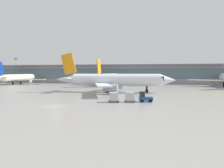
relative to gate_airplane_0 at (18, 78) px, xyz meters
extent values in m
plane|color=gray|center=(48.06, -59.20, -3.06)|extent=(400.00, 400.00, 0.00)
cube|color=yellow|center=(53.35, -33.58, -3.05)|extent=(109.90, 5.35, 0.01)
cube|color=#9EA3A8|center=(48.06, 21.26, 1.44)|extent=(168.37, 8.00, 9.00)
cube|color=slate|center=(48.06, 17.18, 1.89)|extent=(161.64, 0.16, 5.04)
cube|color=slate|center=(48.06, 19.76, 6.24)|extent=(175.11, 11.00, 0.60)
cylinder|color=silver|center=(0.00, 0.40, 0.10)|extent=(3.23, 22.09, 3.07)
cone|color=silver|center=(0.10, 13.27, 0.10)|extent=(2.94, 3.70, 2.91)
cube|color=black|center=(0.08, 10.82, 0.48)|extent=(2.41, 2.78, 1.07)
cube|color=silver|center=(-7.85, -1.35, -0.74)|extent=(12.92, 6.35, 0.25)
cylinder|color=#999EA3|center=(-5.32, -0.02, -1.59)|extent=(1.92, 3.26, 1.89)
cube|color=silver|center=(7.83, -1.47, -0.74)|extent=(12.93, 6.18, 0.25)
cylinder|color=#999EA3|center=(5.32, -0.09, -1.59)|extent=(1.92, 3.26, 1.89)
cube|color=navy|center=(-0.09, -12.11, 4.25)|extent=(0.36, 4.14, 5.77)
cube|color=silver|center=(2.17, -11.77, 0.56)|extent=(4.52, 2.20, 0.22)
cylinder|color=black|center=(0.06, 8.12, -2.24)|extent=(0.40, 0.40, 1.62)
cylinder|color=black|center=(0.06, 8.12, -2.65)|extent=(0.50, 0.82, 0.81)
cylinder|color=black|center=(-2.08, -1.39, -2.24)|extent=(0.40, 0.40, 1.62)
cylinder|color=black|center=(-2.08, -1.39, -2.65)|extent=(0.50, 0.82, 0.81)
cylinder|color=black|center=(2.06, -1.42, -2.24)|extent=(0.40, 0.40, 1.62)
cylinder|color=black|center=(2.06, -1.42, -2.65)|extent=(0.50, 0.82, 0.81)
cylinder|color=white|center=(43.66, 2.55, 0.37)|extent=(5.11, 24.16, 3.33)
cone|color=white|center=(44.71, 16.50, 0.37)|extent=(3.45, 4.22, 3.16)
cube|color=black|center=(44.51, 13.84, 0.79)|extent=(2.81, 3.18, 1.17)
cone|color=white|center=(42.57, -12.06, 0.37)|extent=(3.22, 5.52, 2.83)
cube|color=white|center=(35.02, 1.24, -0.54)|extent=(13.95, 7.70, 0.27)
cylinder|color=#999EA3|center=(37.86, 2.50, -1.47)|extent=(2.31, 3.67, 2.06)
cube|color=white|center=(52.01, -0.04, -0.54)|extent=(14.06, 5.86, 0.27)
cylinder|color=#999EA3|center=(49.39, 1.63, -1.47)|extent=(2.31, 3.67, 2.06)
cube|color=orange|center=(42.65, -11.00, 4.88)|extent=(0.69, 4.50, 6.27)
cube|color=white|center=(40.23, -10.42, 0.87)|extent=(5.06, 2.71, 0.24)
cube|color=white|center=(45.12, -10.79, 0.87)|extent=(5.06, 2.71, 0.24)
cylinder|color=black|center=(44.29, 10.92, -2.17)|extent=(0.43, 0.43, 1.76)
cylinder|color=black|center=(44.29, 10.92, -2.61)|extent=(0.60, 0.92, 0.88)
cylinder|color=black|center=(41.27, 0.77, -2.17)|extent=(0.43, 0.43, 1.76)
cylinder|color=black|center=(41.27, 0.77, -2.61)|extent=(0.60, 0.92, 0.88)
cylinder|color=black|center=(45.76, 0.43, -2.17)|extent=(0.43, 0.43, 1.76)
cylinder|color=black|center=(45.76, 0.43, -2.61)|extent=(0.60, 0.92, 0.88)
cone|color=silver|center=(93.73, 15.56, 0.44)|extent=(3.51, 4.30, 3.23)
cube|color=black|center=(93.53, 12.85, 0.87)|extent=(2.86, 3.24, 1.19)
cube|color=silver|center=(83.90, -0.06, -0.49)|extent=(14.24, 7.81, 0.28)
cylinder|color=#999EA3|center=(86.80, 1.24, -1.44)|extent=(2.35, 3.74, 2.10)
cylinder|color=black|center=(93.32, 9.87, -2.16)|extent=(0.44, 0.44, 1.80)
cylinder|color=black|center=(93.32, 9.87, -2.61)|extent=(0.61, 0.94, 0.90)
cylinder|color=black|center=(90.28, -0.51, -2.16)|extent=(0.44, 0.44, 1.80)
cylinder|color=black|center=(90.28, -0.51, -2.61)|extent=(0.61, 0.94, 0.90)
cylinder|color=silver|center=(53.35, -31.58, 0.54)|extent=(25.30, 4.63, 3.50)
cone|color=silver|center=(68.01, -30.92, 0.54)|extent=(4.34, 3.51, 3.32)
cube|color=black|center=(65.22, -31.04, 0.98)|extent=(3.27, 2.87, 1.22)
cone|color=silver|center=(37.98, -32.28, 0.54)|extent=(5.72, 3.22, 2.97)
cube|color=silver|center=(50.89, -22.74, -0.42)|extent=(6.55, 14.76, 0.29)
cylinder|color=#999EA3|center=(52.56, -25.55, -1.39)|extent=(3.79, 2.32, 2.16)
cube|color=silver|center=(51.70, -40.61, -0.42)|extent=(7.72, 14.69, 0.29)
cylinder|color=#999EA3|center=(53.11, -37.67, -1.39)|extent=(3.79, 2.32, 2.16)
cube|color=orange|center=(39.10, -32.23, 5.27)|extent=(4.72, 0.58, 6.58)
cube|color=silver|center=(39.40, -29.64, 1.07)|extent=(2.70, 5.25, 0.25)
cube|color=silver|center=(39.63, -34.78, 1.07)|extent=(2.70, 5.25, 0.25)
cylinder|color=black|center=(62.15, -31.18, -2.13)|extent=(0.45, 0.45, 1.85)
cylinder|color=black|center=(62.15, -31.18, -2.59)|extent=(0.95, 0.61, 0.93)
cylinder|color=black|center=(51.19, -29.31, -2.13)|extent=(0.45, 0.45, 1.85)
cylinder|color=black|center=(51.19, -29.31, -2.59)|extent=(0.95, 0.61, 0.93)
cylinder|color=black|center=(51.40, -34.04, -2.13)|extent=(0.45, 0.45, 1.85)
cylinder|color=black|center=(51.40, -34.04, -2.59)|extent=(0.95, 0.61, 0.93)
cube|color=#194C8C|center=(62.99, -50.50, -2.41)|extent=(2.88, 2.05, 0.70)
cube|color=#1E2328|center=(62.27, -50.71, -1.51)|extent=(1.20, 1.44, 1.10)
cylinder|color=black|center=(63.62, -49.60, -2.76)|extent=(0.64, 0.37, 0.60)
cylinder|color=black|center=(64.00, -50.95, -2.76)|extent=(0.64, 0.37, 0.60)
cylinder|color=black|center=(61.98, -50.06, -2.76)|extent=(0.64, 0.37, 0.60)
cylinder|color=black|center=(62.36, -51.41, -2.76)|extent=(0.64, 0.37, 0.60)
cube|color=#595B60|center=(59.93, -51.36, -2.78)|extent=(2.45, 2.10, 0.12)
cube|color=#B2B7C1|center=(59.93, -51.36, -1.92)|extent=(1.94, 1.87, 1.60)
cylinder|color=black|center=(60.46, -50.48, -2.95)|extent=(0.24, 0.16, 0.22)
cylinder|color=black|center=(60.84, -51.83, -2.95)|extent=(0.24, 0.16, 0.22)
cylinder|color=black|center=(59.02, -50.89, -2.95)|extent=(0.24, 0.16, 0.22)
cylinder|color=black|center=(59.39, -52.23, -2.95)|extent=(0.24, 0.16, 0.22)
cube|color=#595B60|center=(56.86, -52.21, -2.78)|extent=(2.45, 2.10, 0.12)
cube|color=silver|center=(56.86, -52.21, -1.92)|extent=(1.94, 1.87, 1.60)
cylinder|color=black|center=(57.40, -51.34, -2.95)|extent=(0.24, 0.16, 0.22)
cylinder|color=black|center=(57.77, -52.68, -2.95)|extent=(0.24, 0.16, 0.22)
cylinder|color=black|center=(55.95, -51.74, -2.95)|extent=(0.24, 0.16, 0.22)
cylinder|color=black|center=(56.33, -53.09, -2.95)|extent=(0.24, 0.16, 0.22)
cylinder|color=gray|center=(-11.54, 14.85, 3.34)|extent=(0.36, 0.36, 12.79)
cube|color=#3F3F42|center=(-11.54, 14.85, 9.99)|extent=(1.80, 0.30, 0.50)
camera|label=1|loc=(65.49, -94.80, 2.94)|focal=35.84mm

